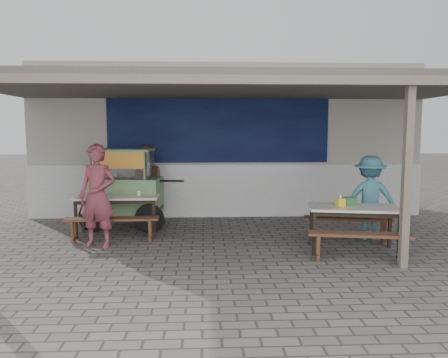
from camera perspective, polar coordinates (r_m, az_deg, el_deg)
name	(u,v)px	position (r m, az deg, el deg)	size (l,w,h in m)	color
ground	(237,252)	(7.24, 1.70, -9.51)	(60.00, 60.00, 0.00)	#635E59
back_wall	(226,141)	(10.54, 0.26, 4.96)	(9.00, 1.28, 3.50)	#B6AEA4
warung_roof	(235,89)	(7.89, 1.39, 11.71)	(9.00, 4.21, 2.81)	#504A45
table_left	(117,200)	(8.48, -13.77, -2.69)	(1.55, 0.69, 0.75)	silver
bench_left_street	(112,224)	(7.97, -14.43, -5.68)	(1.64, 0.32, 0.45)	brown
bench_left_wall	(123,211)	(9.11, -13.09, -4.15)	(1.64, 0.32, 0.45)	brown
table_right	(354,211)	(7.41, 16.58, -4.07)	(1.52, 0.97, 0.75)	silver
bench_right_street	(359,240)	(6.91, 17.25, -7.67)	(1.54, 0.54, 0.45)	brown
bench_right_wall	(348,224)	(8.04, 15.86, -5.65)	(1.54, 0.54, 0.45)	brown
vendor_cart	(125,185)	(9.01, -12.78, -0.83)	(2.07, 0.96, 1.61)	#719B67
patron_street_side	(97,196)	(7.69, -16.22, -2.11)	(0.64, 0.42, 1.76)	brown
patron_wall_side	(146,185)	(9.22, -10.19, -0.83)	(0.82, 0.64, 1.68)	brown
patron_right_table	(369,198)	(8.37, 18.46, -2.31)	(0.99, 0.57, 1.53)	teal
tissue_box	(340,202)	(7.38, 14.95, -2.93)	(0.13, 0.13, 0.13)	yellow
donation_box	(349,201)	(7.48, 16.06, -2.81)	(0.21, 0.14, 0.14)	#2D673B
condiment_jar	(139,193)	(8.47, -11.05, -1.82)	(0.07, 0.07, 0.08)	white
condiment_bowl	(102,194)	(8.61, -15.64, -1.91)	(0.20, 0.20, 0.05)	silver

